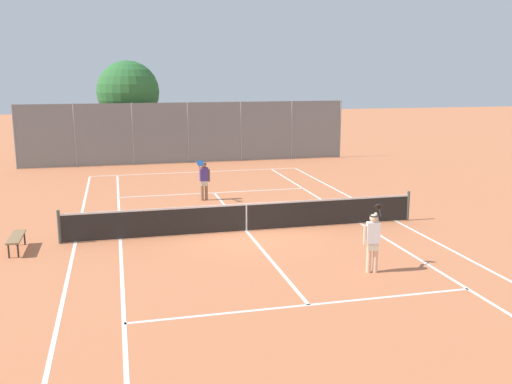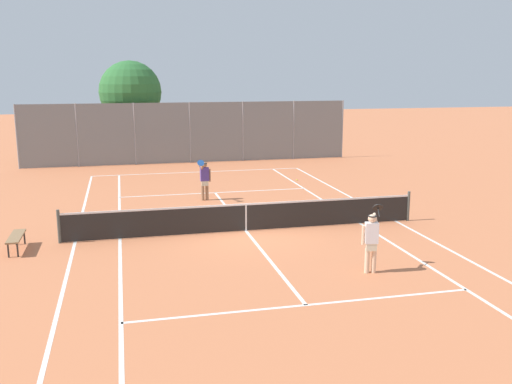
{
  "view_description": "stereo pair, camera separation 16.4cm",
  "coord_description": "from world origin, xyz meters",
  "px_view_note": "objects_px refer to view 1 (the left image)",
  "views": [
    {
      "loc": [
        -4.1,
        -17.99,
        5.22
      ],
      "look_at": [
        0.7,
        1.5,
        1.0
      ],
      "focal_mm": 40.0,
      "sensor_mm": 36.0,
      "label": 1
    },
    {
      "loc": [
        -3.94,
        -18.03,
        5.22
      ],
      "look_at": [
        0.7,
        1.5,
        1.0
      ],
      "focal_mm": 40.0,
      "sensor_mm": 36.0,
      "label": 2
    }
  ],
  "objects_px": {
    "tennis_net": "(246,216)",
    "loose_tennis_ball_1": "(110,217)",
    "tree_behind_left": "(130,93)",
    "loose_tennis_ball_0": "(296,180)",
    "courtside_bench": "(16,238)",
    "player_near_side": "(373,239)",
    "player_far_left": "(204,178)"
  },
  "relations": [
    {
      "from": "tennis_net",
      "to": "player_near_side",
      "type": "distance_m",
      "value": 5.28
    },
    {
      "from": "loose_tennis_ball_1",
      "to": "tree_behind_left",
      "type": "bearing_deg",
      "value": 84.87
    },
    {
      "from": "courtside_bench",
      "to": "tennis_net",
      "type": "bearing_deg",
      "value": 4.06
    },
    {
      "from": "loose_tennis_ball_1",
      "to": "courtside_bench",
      "type": "height_order",
      "value": "courtside_bench"
    },
    {
      "from": "tennis_net",
      "to": "tree_behind_left",
      "type": "distance_m",
      "value": 18.14
    },
    {
      "from": "tree_behind_left",
      "to": "tennis_net",
      "type": "bearing_deg",
      "value": -79.77
    },
    {
      "from": "player_far_left",
      "to": "loose_tennis_ball_0",
      "type": "height_order",
      "value": "player_far_left"
    },
    {
      "from": "courtside_bench",
      "to": "loose_tennis_ball_0",
      "type": "bearing_deg",
      "value": 37.54
    },
    {
      "from": "player_far_left",
      "to": "courtside_bench",
      "type": "xyz_separation_m",
      "value": [
        -6.47,
        -5.51,
        -0.52
      ]
    },
    {
      "from": "loose_tennis_ball_0",
      "to": "tree_behind_left",
      "type": "height_order",
      "value": "tree_behind_left"
    },
    {
      "from": "loose_tennis_ball_0",
      "to": "tree_behind_left",
      "type": "distance_m",
      "value": 12.53
    },
    {
      "from": "player_far_left",
      "to": "courtside_bench",
      "type": "bearing_deg",
      "value": -139.58
    },
    {
      "from": "loose_tennis_ball_0",
      "to": "tree_behind_left",
      "type": "relative_size",
      "value": 0.01
    },
    {
      "from": "loose_tennis_ball_0",
      "to": "loose_tennis_ball_1",
      "type": "bearing_deg",
      "value": -148.7
    },
    {
      "from": "player_near_side",
      "to": "loose_tennis_ball_0",
      "type": "relative_size",
      "value": 26.88
    },
    {
      "from": "player_far_left",
      "to": "player_near_side",
      "type": "bearing_deg",
      "value": -72.88
    },
    {
      "from": "loose_tennis_ball_0",
      "to": "loose_tennis_ball_1",
      "type": "height_order",
      "value": "same"
    },
    {
      "from": "player_near_side",
      "to": "loose_tennis_ball_1",
      "type": "relative_size",
      "value": 26.88
    },
    {
      "from": "loose_tennis_ball_0",
      "to": "tennis_net",
      "type": "bearing_deg",
      "value": -117.8
    },
    {
      "from": "player_far_left",
      "to": "courtside_bench",
      "type": "distance_m",
      "value": 8.52
    },
    {
      "from": "courtside_bench",
      "to": "tree_behind_left",
      "type": "height_order",
      "value": "tree_behind_left"
    },
    {
      "from": "tennis_net",
      "to": "tree_behind_left",
      "type": "relative_size",
      "value": 2.02
    },
    {
      "from": "tree_behind_left",
      "to": "player_near_side",
      "type": "bearing_deg",
      "value": -76.09
    },
    {
      "from": "loose_tennis_ball_1",
      "to": "tennis_net",
      "type": "bearing_deg",
      "value": -33.46
    },
    {
      "from": "loose_tennis_ball_1",
      "to": "courtside_bench",
      "type": "xyz_separation_m",
      "value": [
        -2.65,
        -3.46,
        0.38
      ]
    },
    {
      "from": "player_near_side",
      "to": "courtside_bench",
      "type": "bearing_deg",
      "value": 156.03
    },
    {
      "from": "courtside_bench",
      "to": "tree_behind_left",
      "type": "xyz_separation_m",
      "value": [
        3.96,
        18.03,
        3.57
      ]
    },
    {
      "from": "tennis_net",
      "to": "courtside_bench",
      "type": "distance_m",
      "value": 7.14
    },
    {
      "from": "tennis_net",
      "to": "loose_tennis_ball_1",
      "type": "relative_size",
      "value": 181.82
    },
    {
      "from": "tree_behind_left",
      "to": "loose_tennis_ball_1",
      "type": "bearing_deg",
      "value": -95.13
    },
    {
      "from": "loose_tennis_ball_1",
      "to": "loose_tennis_ball_0",
      "type": "bearing_deg",
      "value": 31.3
    },
    {
      "from": "player_near_side",
      "to": "courtside_bench",
      "type": "distance_m",
      "value": 10.38
    }
  ]
}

